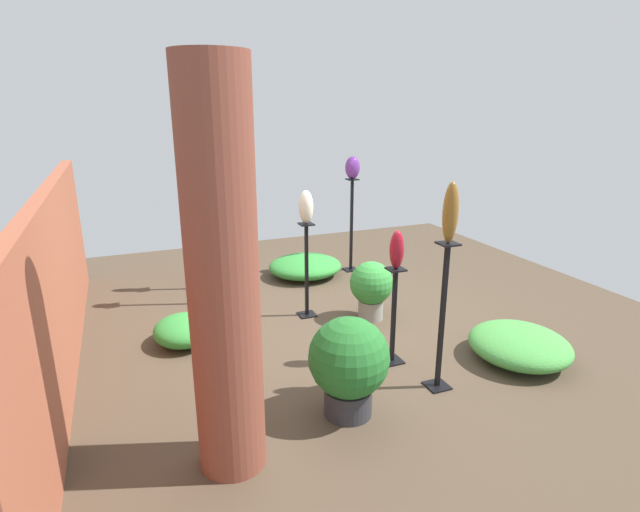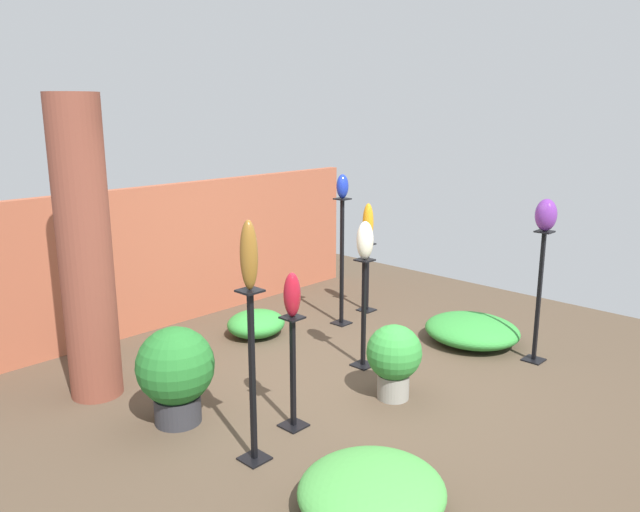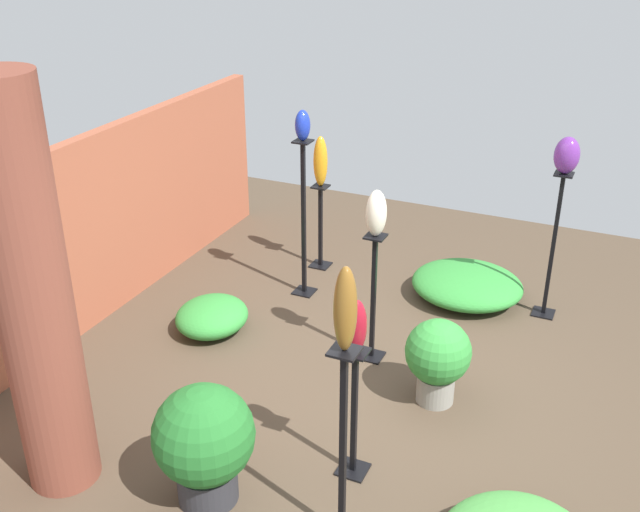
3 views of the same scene
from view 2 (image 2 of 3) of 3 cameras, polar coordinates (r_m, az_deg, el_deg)
ground_plane at (r=6.16m, az=1.85°, el=-11.53°), size 8.00×8.00×0.00m
brick_wall_back at (r=7.81m, az=-12.77°, el=0.23°), size 5.60×0.12×1.71m
brick_pillar at (r=5.88m, az=-20.68°, el=0.41°), size 0.46×0.46×2.73m
pedestal_ivory at (r=6.36m, az=4.01°, el=-5.69°), size 0.20×0.20×1.13m
pedestal_amber at (r=8.11m, az=4.32°, el=-2.26°), size 0.20×0.20×0.90m
pedestal_cobalt at (r=7.52m, az=2.01°, el=-1.00°), size 0.20×0.20×1.56m
pedestal_ruby at (r=5.22m, az=-2.49°, el=-11.06°), size 0.20×0.20×0.97m
pedestal_bronze at (r=4.71m, az=-6.19°, el=-11.56°), size 0.20×0.20×1.34m
pedestal_violet at (r=6.82m, az=19.34°, el=-4.01°), size 0.20×0.20×1.39m
art_vase_ivory at (r=6.15m, az=4.14°, el=1.43°), size 0.18×0.16×0.38m
art_vase_amber at (r=7.93m, az=4.41°, el=2.99°), size 0.14×0.14×0.52m
art_vase_cobalt at (r=7.33m, az=2.07°, el=6.39°), size 0.15×0.14×0.28m
art_vase_ruby at (r=4.97m, az=-2.57°, el=-3.56°), size 0.14×0.13×0.37m
art_vase_bronze at (r=4.38m, az=-6.51°, el=0.08°), size 0.13×0.13×0.50m
art_vase_violet at (r=6.61m, az=19.96°, el=3.55°), size 0.20×0.22×0.32m
potted_plant_front_right at (r=5.41m, az=-13.07°, el=-10.17°), size 0.65×0.65×0.84m
potted_plant_back_center at (r=5.75m, az=6.78°, el=-9.13°), size 0.51×0.51×0.70m
foliage_bed_east at (r=7.33m, az=-5.86°, el=-6.17°), size 0.69×0.64×0.29m
foliage_bed_west at (r=7.28m, az=13.72°, el=-6.60°), size 0.99×1.07×0.30m
foliage_bed_center at (r=4.38m, az=4.76°, el=-20.61°), size 1.01×0.96×0.32m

